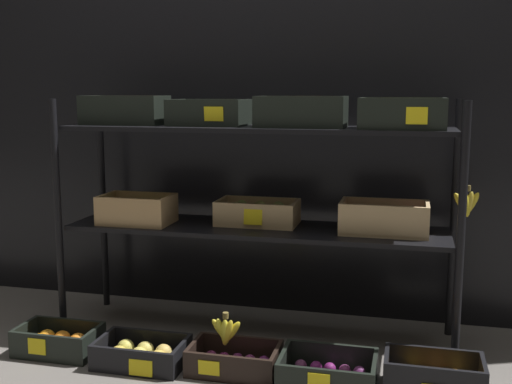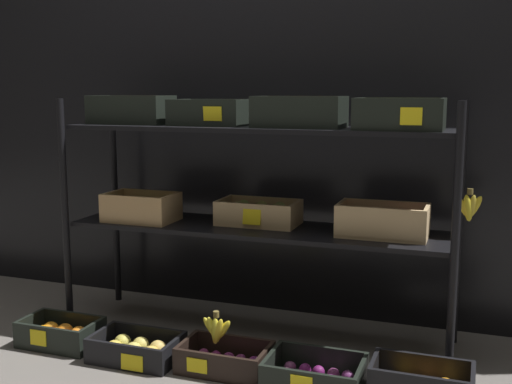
# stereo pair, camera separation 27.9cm
# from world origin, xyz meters

# --- Properties ---
(ground_plane) EXTENTS (10.00, 10.00, 0.00)m
(ground_plane) POSITION_xyz_m (0.00, 0.00, 0.00)
(ground_plane) COLOR #605B56
(storefront_wall) EXTENTS (4.11, 0.12, 1.96)m
(storefront_wall) POSITION_xyz_m (0.00, 0.41, 0.98)
(storefront_wall) COLOR black
(storefront_wall) RESTS_ON ground_plane
(display_rack) EXTENTS (1.83, 0.45, 1.08)m
(display_rack) POSITION_xyz_m (0.00, -0.01, 0.75)
(display_rack) COLOR black
(display_rack) RESTS_ON ground_plane
(crate_ground_orange) EXTENTS (0.34, 0.21, 0.12)m
(crate_ground_orange) POSITION_xyz_m (-0.77, -0.40, 0.05)
(crate_ground_orange) COLOR black
(crate_ground_orange) RESTS_ON ground_plane
(crate_ground_apple_gold) EXTENTS (0.36, 0.23, 0.11)m
(crate_ground_apple_gold) POSITION_xyz_m (-0.37, -0.43, 0.04)
(crate_ground_apple_gold) COLOR black
(crate_ground_apple_gold) RESTS_ON ground_plane
(crate_ground_plum) EXTENTS (0.35, 0.22, 0.11)m
(crate_ground_plum) POSITION_xyz_m (0.01, -0.40, 0.04)
(crate_ground_plum) COLOR black
(crate_ground_plum) RESTS_ON ground_plane
(crate_ground_right_plum) EXTENTS (0.36, 0.26, 0.11)m
(crate_ground_right_plum) POSITION_xyz_m (0.39, -0.42, 0.04)
(crate_ground_right_plum) COLOR black
(crate_ground_right_plum) RESTS_ON ground_plane
(banana_bunch_loose) EXTENTS (0.14, 0.05, 0.13)m
(banana_bunch_loose) POSITION_xyz_m (-0.03, -0.40, 0.17)
(banana_bunch_loose) COLOR brown
(banana_bunch_loose) RESTS_ON crate_ground_plum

